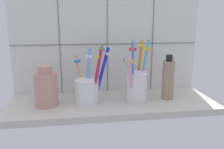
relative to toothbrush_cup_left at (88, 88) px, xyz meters
The scene contains 6 objects.
counter_slab 9.34cm from the toothbrush_cup_left, ahead, with size 64.00×22.00×2.00cm, color #BCB7AD.
tile_wall_back 21.14cm from the toothbrush_cup_left, 57.46° to the left, with size 64.00×2.20×45.00cm.
toothbrush_cup_left is the anchor object (origin of this frame).
toothbrush_cup_right 15.29cm from the toothbrush_cup_left, ahead, with size 9.59×13.32×19.01cm.
ceramic_vase 12.32cm from the toothbrush_cup_left, behind, with size 6.79×6.79×12.04cm.
soap_bottle 25.65cm from the toothbrush_cup_left, ahead, with size 3.83×3.83×14.29cm.
Camera 1 is at (-10.18, -68.74, 27.45)cm, focal length 37.54 mm.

